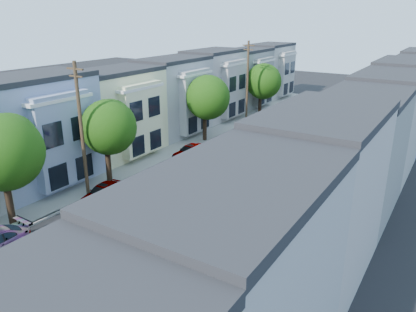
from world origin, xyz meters
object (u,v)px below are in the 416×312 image
parked_left_c (103,192)px  parked_right_b (193,245)px  tree_c (108,127)px  tree_far_r (358,106)px  fedex_truck (236,166)px  parked_right_c (309,152)px  utility_pole_far (247,83)px  tree_d (207,97)px  parked_right_d (333,132)px  utility_pole_near (82,132)px  lead_sedan (283,151)px  tree_b (3,152)px  parked_left_d (189,151)px  tree_e (263,81)px

parked_left_c → parked_right_b: (9.80, -2.41, 0.03)m
tree_c → tree_far_r: bearing=61.5°
tree_far_r → fedex_truck: bearing=-104.4°
parked_left_c → parked_right_c: bearing=54.7°
utility_pole_far → fedex_truck: 20.18m
tree_d → parked_right_d: (11.20, 8.53, -4.10)m
utility_pole_near → lead_sedan: utility_pole_near is taller
tree_far_r → utility_pole_far: bearing=-176.4°
tree_c → tree_far_r: tree_c is taller
utility_pole_far → parked_right_c: (11.20, -8.70, -4.50)m
utility_pole_near → parked_right_c: size_ratio=2.31×
parked_right_b → parked_right_d: size_ratio=0.76×
tree_b → parked_right_b: bearing=18.5°
parked_left_d → parked_right_b: size_ratio=1.00×
parked_right_b → parked_right_c: size_ratio=0.94×
tree_b → tree_c: bearing=90.0°
tree_b → parked_left_c: size_ratio=1.91×
tree_e → utility_pole_far: size_ratio=0.71×
lead_sedan → parked_left_c: 17.92m
tree_d → parked_right_c: 11.97m
tree_b → fedex_truck: (8.35, 13.95, -3.61)m
parked_right_b → utility_pole_far: bearing=106.7°
parked_right_d → parked_left_d: bearing=-128.7°
tree_b → tree_e: size_ratio=1.08×
tree_b → tree_e: (0.00, 36.52, -0.58)m
tree_far_r → tree_e: bearing=164.4°
tree_b → tree_d: bearing=90.0°
utility_pole_near → parked_right_c: utility_pole_near is taller
fedex_truck → utility_pole_far: bearing=111.2°
tree_d → parked_left_c: size_ratio=1.80×
utility_pole_near → parked_left_c: 4.72m
tree_e → utility_pole_near: 30.53m
lead_sedan → parked_right_d: parked_right_d is taller
tree_c → lead_sedan: bearing=57.0°
tree_far_r → parked_right_d: bearing=-142.3°
parked_right_d → utility_pole_near: bearing=-117.3°
fedex_truck → parked_left_d: (-6.95, 3.46, -1.01)m
tree_c → parked_right_b: bearing=-23.1°
utility_pole_near → utility_pole_far: size_ratio=1.00×
tree_d → fedex_truck: size_ratio=1.15×
parked_right_d → tree_b: bearing=-113.2°
tree_e → utility_pole_near: bearing=-90.0°
tree_c → lead_sedan: (9.00, 13.85, -4.25)m
lead_sedan → parked_left_d: 9.08m
tree_c → parked_right_b: 12.89m
utility_pole_far → parked_left_d: (1.40, -14.58, -4.49)m
tree_c → tree_e: size_ratio=1.00×
parked_left_d → parked_right_c: parked_left_d is taller
fedex_truck → tree_far_r: bearing=72.0°
tree_far_r → parked_right_d: (-2.00, -1.54, -2.87)m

